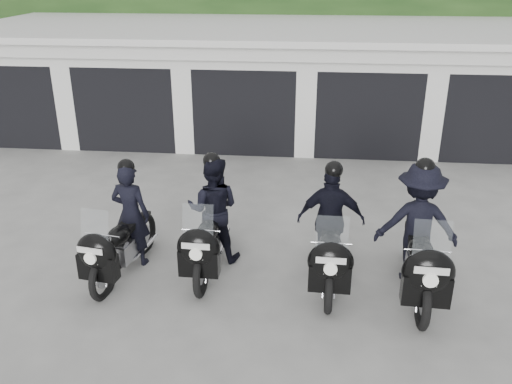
# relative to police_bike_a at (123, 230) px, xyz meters

# --- Properties ---
(ground) EXTENTS (80.00, 80.00, 0.00)m
(ground) POSITION_rel_police_bike_a_xyz_m (1.23, 0.39, -0.75)
(ground) COLOR #9C9C97
(ground) RESTS_ON ground
(garage_block) EXTENTS (16.40, 6.80, 2.96)m
(garage_block) POSITION_rel_police_bike_a_xyz_m (1.23, 8.45, 0.68)
(garage_block) COLOR silver
(garage_block) RESTS_ON ground
(background_vegetation) EXTENTS (20.00, 3.90, 5.80)m
(background_vegetation) POSITION_rel_police_bike_a_xyz_m (1.60, 13.31, 2.02)
(background_vegetation) COLOR #183312
(background_vegetation) RESTS_ON ground
(police_bike_a) EXTENTS (0.86, 2.15, 1.88)m
(police_bike_a) POSITION_rel_police_bike_a_xyz_m (0.00, 0.00, 0.00)
(police_bike_a) COLOR black
(police_bike_a) RESTS_ON ground
(police_bike_b) EXTENTS (0.89, 2.23, 1.94)m
(police_bike_b) POSITION_rel_police_bike_a_xyz_m (1.35, 0.38, 0.07)
(police_bike_b) COLOR black
(police_bike_b) RESTS_ON ground
(police_bike_c) EXTENTS (1.07, 2.23, 1.94)m
(police_bike_c) POSITION_rel_police_bike_a_xyz_m (3.26, 0.17, 0.08)
(police_bike_c) COLOR black
(police_bike_c) RESTS_ON ground
(police_bike_d) EXTENTS (1.29, 2.41, 2.10)m
(police_bike_d) POSITION_rel_police_bike_a_xyz_m (4.55, 0.01, 0.15)
(police_bike_d) COLOR black
(police_bike_d) RESTS_ON ground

